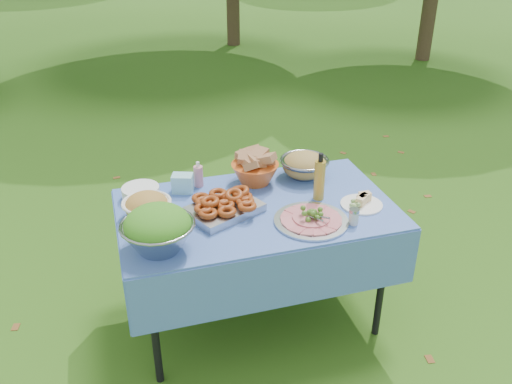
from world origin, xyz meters
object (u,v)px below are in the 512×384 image
(plate_stack, at_px, (141,192))
(bread_bowl, at_px, (255,168))
(picnic_table, at_px, (257,265))
(pasta_bowl_steel, at_px, (304,165))
(charcuterie_platter, at_px, (311,214))
(salad_bowl, at_px, (158,229))
(oil_bottle, at_px, (320,176))

(plate_stack, xyz_separation_m, bread_bowl, (0.65, 0.00, 0.06))
(plate_stack, bearing_deg, picnic_table, -25.95)
(pasta_bowl_steel, bearing_deg, picnic_table, -143.41)
(charcuterie_platter, bearing_deg, pasta_bowl_steel, 73.12)
(picnic_table, bearing_deg, pasta_bowl_steel, 36.59)
(picnic_table, relative_size, charcuterie_platter, 3.82)
(salad_bowl, xyz_separation_m, plate_stack, (-0.03, 0.53, -0.08))
(picnic_table, height_order, charcuterie_platter, charcuterie_platter)
(pasta_bowl_steel, distance_m, oil_bottle, 0.28)
(charcuterie_platter, height_order, oil_bottle, oil_bottle)
(picnic_table, distance_m, salad_bowl, 0.78)
(bread_bowl, height_order, pasta_bowl_steel, bread_bowl)
(salad_bowl, relative_size, charcuterie_platter, 0.90)
(salad_bowl, relative_size, oil_bottle, 1.26)
(picnic_table, height_order, plate_stack, plate_stack)
(pasta_bowl_steel, bearing_deg, salad_bowl, -150.29)
(bread_bowl, relative_size, charcuterie_platter, 0.72)
(pasta_bowl_steel, bearing_deg, charcuterie_platter, -106.88)
(bread_bowl, xyz_separation_m, pasta_bowl_steel, (0.30, -0.00, -0.02))
(picnic_table, distance_m, bread_bowl, 0.56)
(bread_bowl, relative_size, oil_bottle, 1.01)
(picnic_table, bearing_deg, plate_stack, 154.05)
(charcuterie_platter, bearing_deg, picnic_table, 135.64)
(picnic_table, distance_m, charcuterie_platter, 0.53)
(pasta_bowl_steel, relative_size, charcuterie_platter, 0.74)
(plate_stack, height_order, oil_bottle, oil_bottle)
(bread_bowl, bearing_deg, oil_bottle, -45.19)
(bread_bowl, xyz_separation_m, charcuterie_platter, (0.15, -0.50, -0.05))
(bread_bowl, height_order, charcuterie_platter, bread_bowl)
(charcuterie_platter, distance_m, oil_bottle, 0.27)
(salad_bowl, height_order, charcuterie_platter, salad_bowl)
(bread_bowl, bearing_deg, charcuterie_platter, -73.32)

